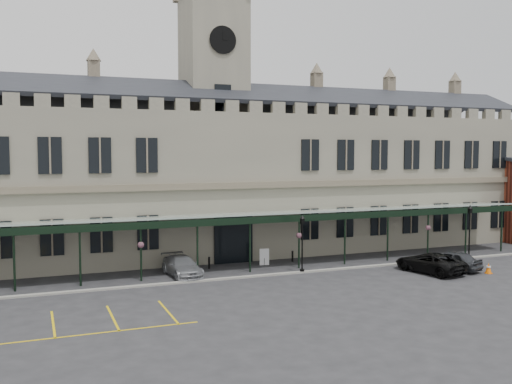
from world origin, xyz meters
name	(u,v)px	position (x,y,z in m)	size (l,w,h in m)	color
ground	(291,295)	(0.00, 0.00, 0.00)	(140.00, 140.00, 0.00)	#272729
station_building	(214,179)	(0.00, 15.91, 6.47)	(60.00, 10.36, 17.30)	slate
clock_tower	(214,103)	(0.00, 16.00, 13.11)	(5.60, 5.60, 24.80)	slate
canopy	(249,239)	(0.00, 7.46, 2.40)	(50.00, 4.10, 4.30)	#8C9E93
kerb	(259,276)	(0.00, 5.50, 0.06)	(60.00, 0.40, 0.12)	gray
parking_markings	(54,327)	(-14.00, -1.50, 0.00)	(16.00, 6.00, 0.01)	gold
tree_behind_mid	(260,115)	(8.00, 25.00, 12.81)	(6.00, 6.00, 16.00)	#332314
tree_behind_right	(387,118)	(24.00, 25.00, 12.81)	(6.00, 6.00, 16.00)	#332314
lamp_post_mid	(302,239)	(3.42, 5.48, 2.54)	(0.41, 0.41, 4.28)	black
lamp_post_right	(470,227)	(18.78, 5.42, 2.66)	(0.42, 0.42, 4.48)	black
traffic_cone	(488,268)	(15.99, 0.32, 0.37)	(0.48, 0.48, 0.76)	orange
sign_board	(264,257)	(1.96, 9.19, 0.63)	(0.75, 0.18, 1.29)	black
bollard_left	(209,263)	(-2.46, 9.46, 0.45)	(0.16, 0.16, 0.90)	black
bollard_right	(293,256)	(4.63, 9.68, 0.44)	(0.16, 0.16, 0.88)	black
car_taxi	(182,266)	(-5.00, 7.72, 0.70)	(1.97, 4.85, 1.41)	#919398
car_van	(430,263)	(12.19, 2.14, 0.74)	(2.46, 5.33, 1.48)	black
car_right_a	(452,260)	(14.34, 2.29, 0.74)	(1.75, 4.35, 1.48)	#323539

